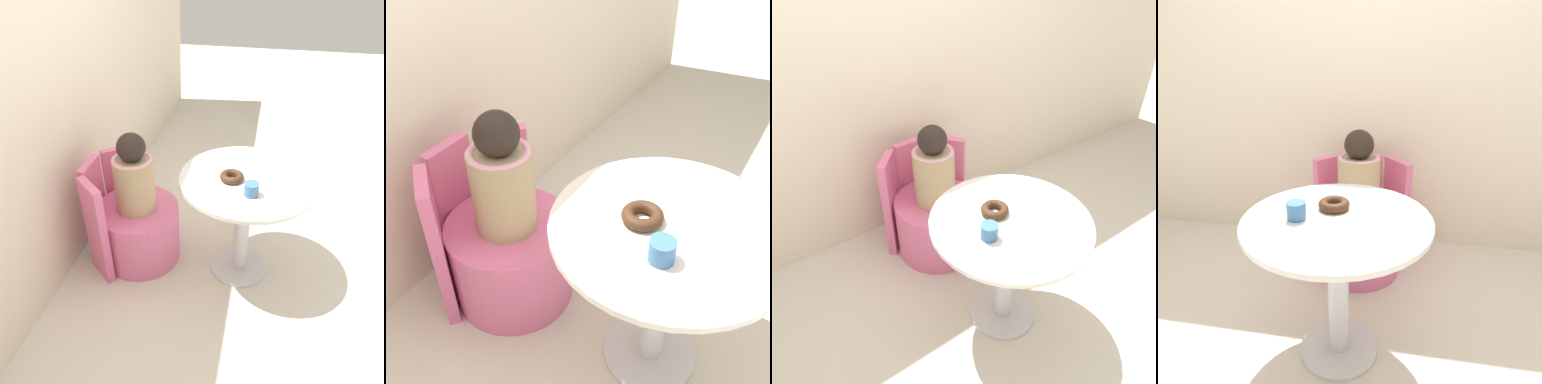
# 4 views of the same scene
# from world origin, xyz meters

# --- Properties ---
(ground_plane) EXTENTS (12.00, 12.00, 0.00)m
(ground_plane) POSITION_xyz_m (0.00, 0.00, 0.00)
(ground_plane) COLOR beige
(back_wall) EXTENTS (6.00, 0.06, 2.40)m
(back_wall) POSITION_xyz_m (0.00, 1.13, 1.20)
(back_wall) COLOR beige
(back_wall) RESTS_ON ground_plane
(round_table) EXTENTS (0.79, 0.79, 0.71)m
(round_table) POSITION_xyz_m (0.00, -0.01, 0.54)
(round_table) COLOR silver
(round_table) RESTS_ON ground_plane
(tub_chair) EXTENTS (0.54, 0.54, 0.41)m
(tub_chair) POSITION_xyz_m (-0.01, 0.68, 0.20)
(tub_chair) COLOR #DB6693
(tub_chair) RESTS_ON ground_plane
(booth_backrest) EXTENTS (0.64, 0.23, 0.71)m
(booth_backrest) POSITION_xyz_m (-0.01, 0.90, 0.35)
(booth_backrest) COLOR #DB6693
(booth_backrest) RESTS_ON ground_plane
(child_figure) EXTENTS (0.25, 0.25, 0.52)m
(child_figure) POSITION_xyz_m (-0.01, 0.68, 0.65)
(child_figure) COLOR tan
(child_figure) RESTS_ON tub_chair
(donut) EXTENTS (0.14, 0.14, 0.04)m
(donut) POSITION_xyz_m (-0.03, 0.07, 0.74)
(donut) COLOR #3D2314
(donut) RESTS_ON round_table
(cup) EXTENTS (0.08, 0.08, 0.07)m
(cup) POSITION_xyz_m (-0.16, -0.05, 0.75)
(cup) COLOR #386699
(cup) RESTS_ON round_table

